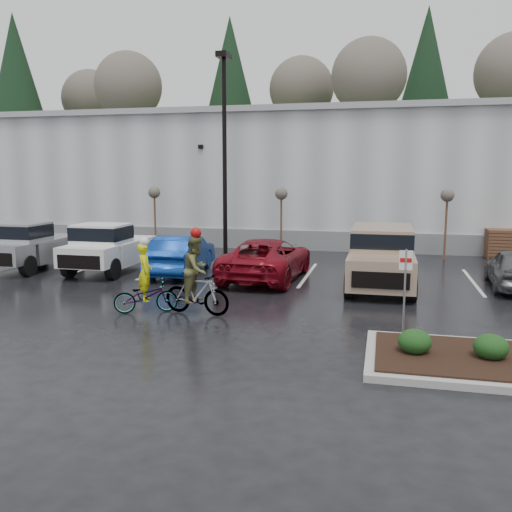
% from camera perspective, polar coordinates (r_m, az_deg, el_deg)
% --- Properties ---
extents(ground, '(120.00, 120.00, 0.00)m').
position_cam_1_polar(ground, '(13.47, -1.36, -8.18)').
color(ground, black).
rests_on(ground, ground).
extents(warehouse, '(60.50, 15.50, 7.20)m').
position_cam_1_polar(warehouse, '(34.60, 7.94, 8.33)').
color(warehouse, '#A5A8AA').
rests_on(warehouse, ground).
extents(wooded_ridge, '(80.00, 25.00, 6.00)m').
position_cam_1_polar(wooded_ridge, '(57.56, 10.11, 7.85)').
color(wooded_ridge, '#213917').
rests_on(wooded_ridge, ground).
extents(lamppost, '(0.50, 1.00, 9.22)m').
position_cam_1_polar(lamppost, '(25.57, -3.35, 12.79)').
color(lamppost, black).
rests_on(lamppost, ground).
extents(sapling_west, '(0.60, 0.60, 3.20)m').
position_cam_1_polar(sapling_west, '(27.86, -10.65, 6.24)').
color(sapling_west, '#4F2D1F').
rests_on(sapling_west, ground).
extents(sapling_mid, '(0.60, 0.60, 3.20)m').
position_cam_1_polar(sapling_mid, '(25.93, 2.68, 6.20)').
color(sapling_mid, '#4F2D1F').
rests_on(sapling_mid, ground).
extents(sapling_east, '(0.60, 0.60, 3.20)m').
position_cam_1_polar(sapling_east, '(25.63, 19.48, 5.67)').
color(sapling_east, '#4F2D1F').
rests_on(sapling_east, ground).
extents(pallet_stack_a, '(1.20, 1.20, 1.35)m').
position_cam_1_polar(pallet_stack_a, '(27.17, 24.28, 1.19)').
color(pallet_stack_a, '#4F2D1F').
rests_on(pallet_stack_a, ground).
extents(shrub_a, '(0.70, 0.70, 0.52)m').
position_cam_1_polar(shrub_a, '(12.02, 16.37, -8.63)').
color(shrub_a, '#143412').
rests_on(shrub_a, curb_island).
extents(shrub_b, '(0.70, 0.70, 0.52)m').
position_cam_1_polar(shrub_b, '(12.20, 23.50, -8.75)').
color(shrub_b, '#143412').
rests_on(shrub_b, curb_island).
extents(fire_lane_sign, '(0.30, 0.05, 2.20)m').
position_cam_1_polar(fire_lane_sign, '(12.92, 15.40, -2.81)').
color(fire_lane_sign, gray).
rests_on(fire_lane_sign, ground).
extents(pickup_silver, '(2.10, 5.20, 1.96)m').
position_cam_1_polar(pickup_silver, '(24.17, -22.19, 1.18)').
color(pickup_silver, '#A0A3A8').
rests_on(pickup_silver, ground).
extents(pickup_white, '(2.10, 5.20, 1.96)m').
position_cam_1_polar(pickup_white, '(22.49, -14.78, 1.02)').
color(pickup_white, silver).
rests_on(pickup_white, ground).
extents(car_blue, '(1.91, 4.69, 1.51)m').
position_cam_1_polar(car_blue, '(21.29, -7.88, 0.19)').
color(car_blue, navy).
rests_on(car_blue, ground).
extents(car_red, '(2.80, 5.58, 1.51)m').
position_cam_1_polar(car_red, '(20.02, 1.14, -0.28)').
color(car_red, maroon).
rests_on(car_red, ground).
extents(suv_tan, '(2.20, 5.10, 2.06)m').
position_cam_1_polar(suv_tan, '(18.94, 13.06, -0.21)').
color(suv_tan, gray).
rests_on(suv_tan, ground).
extents(cyclist_hivis, '(1.87, 1.31, 2.15)m').
position_cam_1_polar(cyclist_hivis, '(15.59, -11.55, -3.44)').
color(cyclist_hivis, '#3F3F44').
rests_on(cyclist_hivis, ground).
extents(cyclist_olive, '(1.94, 0.96, 2.44)m').
position_cam_1_polar(cyclist_olive, '(15.14, -6.27, -2.86)').
color(cyclist_olive, '#3F3F44').
rests_on(cyclist_olive, ground).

